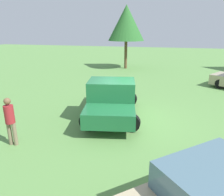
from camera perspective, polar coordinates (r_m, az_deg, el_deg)
ground_plane at (r=9.64m, az=4.02°, el=-5.91°), size 80.00×80.00×0.00m
pickup_truck at (r=9.58m, az=-0.05°, el=-0.09°), size 2.96×4.95×1.80m
person_bystander at (r=8.07m, az=-25.61°, el=-5.07°), size 0.34×0.34×1.73m
tree_side at (r=21.94m, az=3.85°, el=19.36°), size 3.53×3.53×6.10m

